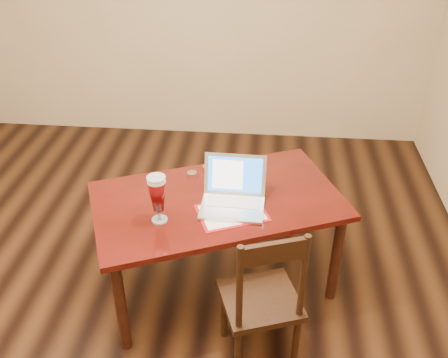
{
  "coord_description": "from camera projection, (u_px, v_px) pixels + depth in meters",
  "views": [
    {
      "loc": [
        0.78,
        -2.05,
        2.37
      ],
      "look_at": [
        0.56,
        0.26,
        0.88
      ],
      "focal_mm": 40.0,
      "sensor_mm": 36.0,
      "label": 1
    }
  ],
  "objects": [
    {
      "name": "room_shell",
      "position": [
        88.0,
        31.0,
        2.11
      ],
      "size": [
        4.51,
        5.01,
        2.71
      ],
      "color": "tan",
      "rests_on": "ground"
    },
    {
      "name": "dining_table",
      "position": [
        216.0,
        209.0,
        2.98
      ],
      "size": [
        1.65,
        1.31,
        0.97
      ],
      "rotation": [
        0.0,
        0.0,
        0.39
      ],
      "color": "#4D0D0A",
      "rests_on": "ground"
    },
    {
      "name": "dining_chair",
      "position": [
        262.0,
        300.0,
        2.6
      ],
      "size": [
        0.5,
        0.49,
        0.93
      ],
      "rotation": [
        0.0,
        0.0,
        0.34
      ],
      "color": "black",
      "rests_on": "ground"
    },
    {
      "name": "ground",
      "position": [
        130.0,
        317.0,
        3.07
      ],
      "size": [
        5.0,
        5.0,
        0.0
      ],
      "primitive_type": "plane",
      "color": "black",
      "rests_on": "ground"
    }
  ]
}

